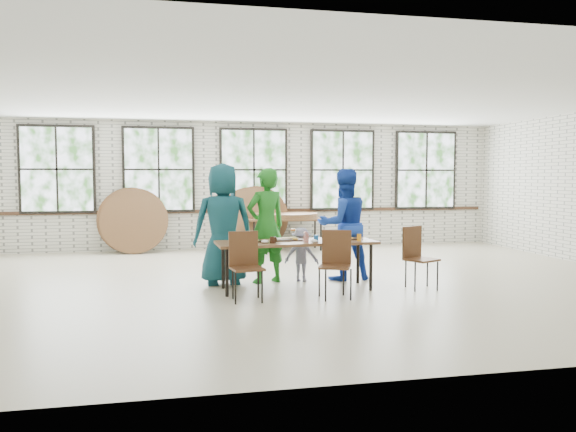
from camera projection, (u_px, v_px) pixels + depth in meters
The scene contains 13 objects.
room at pixel (254, 172), 13.32m from camera, with size 12.00×12.00×12.00m.
dining_table at pixel (296, 244), 8.47m from camera, with size 2.44×0.91×0.74m.
chair_near_left at pixel (245, 260), 7.77m from camera, with size 0.47×0.46×0.95m.
chair_near_right at pixel (336, 258), 7.95m from camera, with size 0.55×0.54×0.95m.
chair_spare at pixel (417, 252), 8.59m from camera, with size 0.56×0.55×0.95m.
adult_teal at pixel (223, 224), 8.87m from camera, with size 0.94×0.61×1.92m, color #19525F.
adult_green at pixel (266, 226), 9.01m from camera, with size 0.67×0.44×1.85m, color #1F751F.
toddler at pixel (301, 255), 9.17m from camera, with size 0.57×0.33×0.88m, color #191646.
adult_blue at pixel (344, 225), 9.28m from camera, with size 0.89×0.70×1.84m, color #183CAB.
storage_table at pixel (286, 221), 13.05m from camera, with size 1.85×0.88×0.74m.
tabletop_clutter at pixel (302, 239), 8.45m from camera, with size 1.92×0.63×0.11m.
round_tops_stacked at pixel (286, 216), 13.05m from camera, with size 1.50×1.50×0.13m.
round_tops_leaning at pixel (195, 219), 12.86m from camera, with size 4.37×0.52×1.50m.
Camera 1 is at (-1.90, -8.82, 1.71)m, focal length 35.00 mm.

